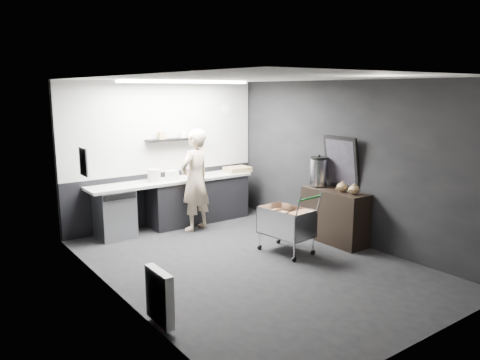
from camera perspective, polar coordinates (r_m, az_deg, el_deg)
floor at (r=7.06m, az=1.40°, el=-10.16°), size 5.50×5.50×0.00m
ceiling at (r=6.58m, az=1.51°, el=12.32°), size 5.50×5.50×0.00m
wall_back at (r=9.00m, az=-9.26°, el=3.22°), size 5.50×0.00×5.50m
wall_front at (r=4.86m, az=21.63°, el=-4.10°), size 5.50×0.00×5.50m
wall_left at (r=5.72m, az=-14.66°, el=-1.46°), size 0.00×5.50×5.50m
wall_right at (r=8.05m, az=12.84°, el=2.17°), size 0.00×5.50×5.50m
kitchen_wall_panel at (r=8.93m, az=-9.31°, el=6.39°), size 3.95×0.02×1.70m
dado_panel at (r=9.14m, az=-9.04°, el=-2.08°), size 3.95×0.02×1.00m
floating_shelf at (r=8.95m, az=-7.79°, el=4.96°), size 1.20×0.22×0.04m
wall_clock at (r=9.62m, az=-1.79°, el=8.64°), size 0.20×0.03×0.20m
poster at (r=6.90m, az=-18.56°, el=2.11°), size 0.02×0.30×0.40m
poster_red_band at (r=6.90m, az=-18.56°, el=2.69°), size 0.02×0.22×0.10m
radiator at (r=5.27m, az=-9.78°, el=-13.83°), size 0.10×0.50×0.60m
ceiling_strip at (r=8.13m, az=-6.62°, el=11.80°), size 2.40×0.20×0.04m
prep_counter at (r=8.94m, az=-7.35°, el=-2.60°), size 3.20×0.61×0.90m
person at (r=8.50m, az=-5.49°, el=-0.02°), size 0.78×0.63×1.86m
shopping_cart at (r=7.42m, az=5.64°, el=-5.37°), size 0.62×0.94×0.98m
sideboard at (r=8.06m, az=11.35°, el=-3.45°), size 0.51×1.19×1.78m
fire_extinguisher at (r=5.51m, az=-9.72°, el=-14.25°), size 0.13×0.13×0.44m
cardboard_box at (r=9.49m, az=-0.32°, el=1.31°), size 0.51×0.40×0.10m
pink_tub at (r=8.60m, az=-10.43°, el=0.55°), size 0.23×0.23×0.23m
white_container at (r=8.71m, az=-8.28°, el=0.57°), size 0.22×0.18×0.18m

